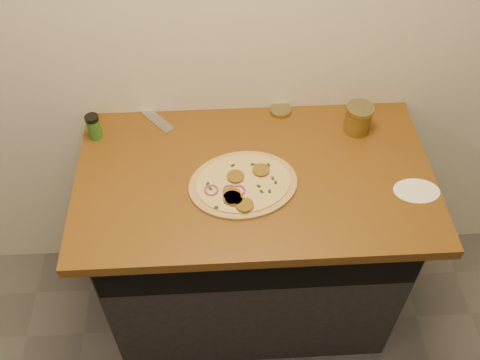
{
  "coord_description": "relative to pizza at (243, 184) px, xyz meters",
  "views": [
    {
      "loc": [
        -0.11,
        0.22,
        2.23
      ],
      "look_at": [
        -0.05,
        1.35,
        0.95
      ],
      "focal_mm": 40.0,
      "sensor_mm": 36.0,
      "label": 1
    }
  ],
  "objects": [
    {
      "name": "cabinet",
      "position": [
        0.04,
        0.09,
        -0.48
      ],
      "size": [
        1.1,
        0.6,
        0.86
      ],
      "primitive_type": "cube",
      "color": "black",
      "rests_on": "ground"
    },
    {
      "name": "countertop",
      "position": [
        0.04,
        0.06,
        -0.03
      ],
      "size": [
        1.2,
        0.7,
        0.04
      ],
      "primitive_type": "cube",
      "color": "brown",
      "rests_on": "cabinet"
    },
    {
      "name": "pizza",
      "position": [
        0.0,
        0.0,
        0.0
      ],
      "size": [
        0.41,
        0.41,
        0.02
      ],
      "color": "tan",
      "rests_on": "countertop"
    },
    {
      "name": "chefs_knife",
      "position": [
        -0.36,
        0.42,
        -0.0
      ],
      "size": [
        0.22,
        0.26,
        0.02
      ],
      "color": "#B7BAC1",
      "rests_on": "countertop"
    },
    {
      "name": "mason_jar_lid",
      "position": [
        0.16,
        0.36,
        -0.0
      ],
      "size": [
        0.09,
        0.09,
        0.02
      ],
      "primitive_type": "cylinder",
      "rotation": [
        0.0,
        0.0,
        0.17
      ],
      "color": "#948A56",
      "rests_on": "countertop"
    },
    {
      "name": "salsa_jar",
      "position": [
        0.43,
        0.25,
        0.05
      ],
      "size": [
        0.1,
        0.1,
        0.11
      ],
      "color": "#992A0F",
      "rests_on": "countertop"
    },
    {
      "name": "spice_shaker",
      "position": [
        -0.51,
        0.26,
        0.04
      ],
      "size": [
        0.05,
        0.05,
        0.1
      ],
      "color": "#29611E",
      "rests_on": "countertop"
    },
    {
      "name": "flour_spill",
      "position": [
        0.57,
        -0.05,
        -0.01
      ],
      "size": [
        0.16,
        0.16,
        0.0
      ],
      "primitive_type": "cylinder",
      "rotation": [
        0.0,
        0.0,
        -0.05
      ],
      "color": "white",
      "rests_on": "countertop"
    }
  ]
}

